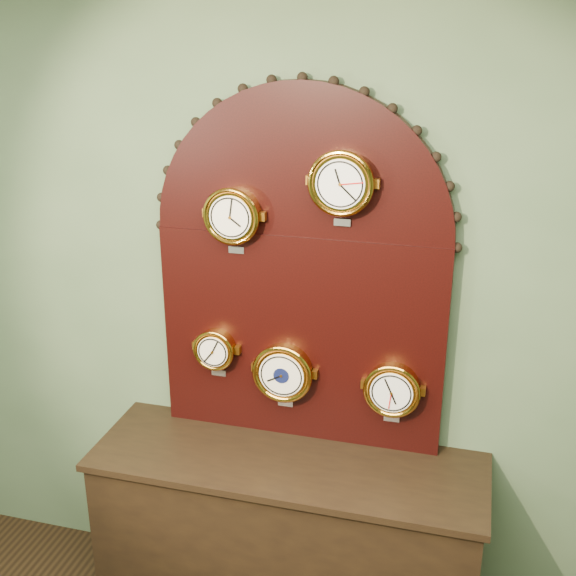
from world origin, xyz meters
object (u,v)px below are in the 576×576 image
(shop_counter, at_px, (287,543))
(arabic_clock, at_px, (342,183))
(display_board, at_px, (301,260))
(tide_clock, at_px, (392,389))
(roman_clock, at_px, (233,216))
(hygrometer, at_px, (215,349))
(barometer, at_px, (283,372))

(shop_counter, xyz_separation_m, arabic_clock, (0.17, 0.15, 1.57))
(display_board, bearing_deg, arabic_clock, -21.51)
(tide_clock, bearing_deg, roman_clock, 180.00)
(hygrometer, bearing_deg, roman_clock, -0.79)
(display_board, distance_m, arabic_clock, 0.39)
(hygrometer, bearing_deg, shop_counter, -23.31)
(display_board, bearing_deg, roman_clock, -165.74)
(roman_clock, xyz_separation_m, tide_clock, (0.66, -0.00, -0.68))
(roman_clock, bearing_deg, display_board, 14.26)
(arabic_clock, bearing_deg, barometer, -179.93)
(hygrometer, distance_m, tide_clock, 0.77)
(shop_counter, relative_size, display_board, 1.05)
(tide_clock, bearing_deg, hygrometer, 179.90)
(hygrometer, xyz_separation_m, tide_clock, (0.76, -0.00, -0.08))
(tide_clock, bearing_deg, display_board, 170.56)
(barometer, bearing_deg, roman_clock, 179.79)
(display_board, bearing_deg, hygrometer, -169.67)
(display_board, height_order, barometer, display_board)
(display_board, distance_m, roman_clock, 0.33)
(display_board, xyz_separation_m, hygrometer, (-0.36, -0.07, -0.41))
(barometer, bearing_deg, hygrometer, 179.60)
(shop_counter, relative_size, arabic_clock, 5.31)
(shop_counter, height_order, barometer, barometer)
(tide_clock, bearing_deg, shop_counter, -159.12)
(shop_counter, xyz_separation_m, display_board, (0.00, 0.22, 1.23))
(arabic_clock, xyz_separation_m, barometer, (-0.23, -0.00, -0.82))
(arabic_clock, bearing_deg, shop_counter, -138.14)
(roman_clock, bearing_deg, barometer, -0.21)
(arabic_clock, height_order, barometer, arabic_clock)
(display_board, distance_m, tide_clock, 0.64)
(display_board, bearing_deg, tide_clock, -9.44)
(arabic_clock, bearing_deg, roman_clock, 179.94)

